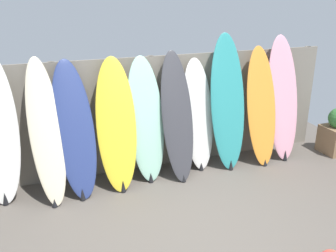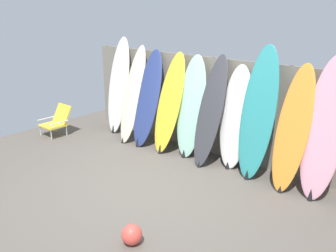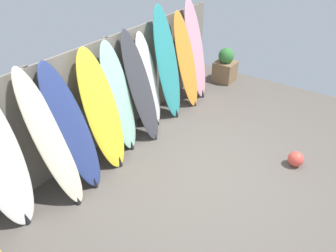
# 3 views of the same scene
# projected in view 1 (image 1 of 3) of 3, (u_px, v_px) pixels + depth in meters

# --- Properties ---
(ground) EXTENTS (7.68, 7.68, 0.00)m
(ground) POSITION_uv_depth(u_px,v_px,m) (204.00, 235.00, 4.43)
(ground) COLOR #5B544C
(fence_back) EXTENTS (6.08, 0.11, 1.80)m
(fence_back) POSITION_uv_depth(u_px,v_px,m) (152.00, 113.00, 5.89)
(fence_back) COLOR gray
(fence_back) RESTS_ON ground
(surfboard_cream_1) EXTENTS (0.50, 0.79, 1.93)m
(surfboard_cream_1) POSITION_uv_depth(u_px,v_px,m) (46.00, 132.00, 4.95)
(surfboard_cream_1) COLOR beige
(surfboard_cream_1) RESTS_ON ground
(surfboard_navy_2) EXTENTS (0.61, 0.78, 1.87)m
(surfboard_navy_2) POSITION_uv_depth(u_px,v_px,m) (75.00, 130.00, 5.11)
(surfboard_navy_2) COLOR navy
(surfboard_navy_2) RESTS_ON ground
(surfboard_yellow_3) EXTENTS (0.62, 0.69, 1.87)m
(surfboard_yellow_3) POSITION_uv_depth(u_px,v_px,m) (116.00, 126.00, 5.29)
(surfboard_yellow_3) COLOR yellow
(surfboard_yellow_3) RESTS_ON ground
(surfboard_seafoam_4) EXTENTS (0.59, 0.52, 1.86)m
(surfboard_seafoam_4) POSITION_uv_depth(u_px,v_px,m) (146.00, 121.00, 5.50)
(surfboard_seafoam_4) COLOR #9ED6BC
(surfboard_seafoam_4) RESTS_ON ground
(surfboard_charcoal_5) EXTENTS (0.50, 0.69, 1.90)m
(surfboard_charcoal_5) POSITION_uv_depth(u_px,v_px,m) (177.00, 117.00, 5.58)
(surfboard_charcoal_5) COLOR #38383D
(surfboard_charcoal_5) RESTS_ON ground
(surfboard_white_6) EXTENTS (0.58, 0.48, 1.76)m
(surfboard_white_6) POSITION_uv_depth(u_px,v_px,m) (198.00, 116.00, 5.87)
(surfboard_white_6) COLOR white
(surfboard_white_6) RESTS_ON ground
(surfboard_teal_7) EXTENTS (0.59, 0.53, 2.13)m
(surfboard_teal_7) POSITION_uv_depth(u_px,v_px,m) (228.00, 103.00, 5.86)
(surfboard_teal_7) COLOR teal
(surfboard_teal_7) RESTS_ON ground
(surfboard_orange_8) EXTENTS (0.54, 0.61, 1.90)m
(surfboard_orange_8) POSITION_uv_depth(u_px,v_px,m) (261.00, 107.00, 6.06)
(surfboard_orange_8) COLOR orange
(surfboard_orange_8) RESTS_ON ground
(surfboard_pink_9) EXTENTS (0.59, 0.56, 2.06)m
(surfboard_pink_9) POSITION_uv_depth(u_px,v_px,m) (283.00, 99.00, 6.21)
(surfboard_pink_9) COLOR pink
(surfboard_pink_9) RESTS_ON ground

